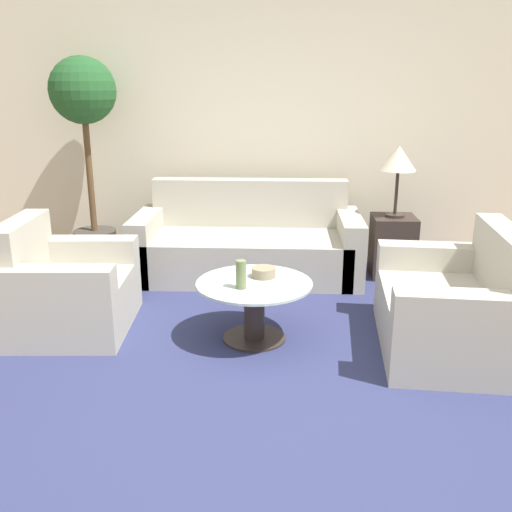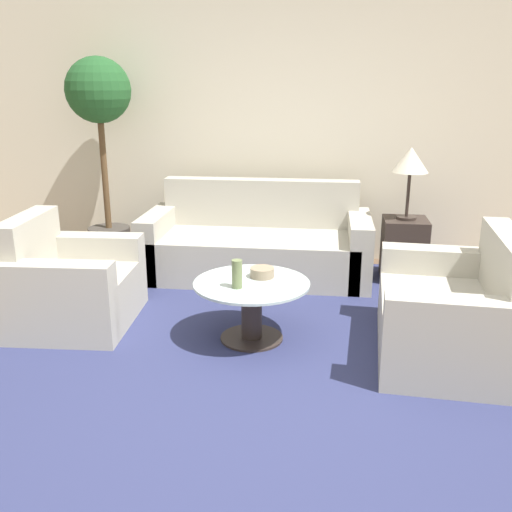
{
  "view_description": "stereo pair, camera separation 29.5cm",
  "coord_description": "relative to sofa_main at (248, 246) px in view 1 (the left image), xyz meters",
  "views": [
    {
      "loc": [
        0.07,
        -2.94,
        1.78
      ],
      "look_at": [
        -0.12,
        1.04,
        0.55
      ],
      "focal_mm": 40.0,
      "sensor_mm": 36.0,
      "label": 1
    },
    {
      "loc": [
        0.37,
        -2.92,
        1.78
      ],
      "look_at": [
        -0.12,
        1.04,
        0.55
      ],
      "focal_mm": 40.0,
      "sensor_mm": 36.0,
      "label": 2
    }
  ],
  "objects": [
    {
      "name": "rug",
      "position": [
        0.13,
        -1.47,
        -0.27
      ],
      "size": [
        3.72,
        3.76,
        0.01
      ],
      "color": "navy",
      "rests_on": "ground_plane"
    },
    {
      "name": "potted_plant",
      "position": [
        -1.54,
        0.18,
        1.09
      ],
      "size": [
        0.62,
        0.62,
        2.0
      ],
      "color": "#3D3833",
      "rests_on": "ground_plane"
    },
    {
      "name": "side_table",
      "position": [
        1.36,
        0.0,
        0.01
      ],
      "size": [
        0.39,
        0.39,
        0.58
      ],
      "color": "#332823",
      "rests_on": "ground_plane"
    },
    {
      "name": "armchair",
      "position": [
        -1.29,
        -1.33,
        0.0
      ],
      "size": [
        0.89,
        0.99,
        0.83
      ],
      "rotation": [
        0.0,
        0.0,
        1.62
      ],
      "color": "#B2AD9E",
      "rests_on": "ground_plane"
    },
    {
      "name": "bowl",
      "position": [
        0.2,
        -1.35,
        0.19
      ],
      "size": [
        0.17,
        0.17,
        0.07
      ],
      "color": "gray",
      "rests_on": "coffee_table"
    },
    {
      "name": "table_lamp",
      "position": [
        1.36,
        0.0,
        0.81
      ],
      "size": [
        0.32,
        0.32,
        0.65
      ],
      "color": "#332823",
      "rests_on": "side_table"
    },
    {
      "name": "coffee_table",
      "position": [
        0.13,
        -1.47,
        0.0
      ],
      "size": [
        0.82,
        0.82,
        0.44
      ],
      "color": "#332823",
      "rests_on": "ground_plane"
    },
    {
      "name": "wall_back",
      "position": [
        0.26,
        0.64,
        1.02
      ],
      "size": [
        10.0,
        0.06,
        2.6
      ],
      "color": "beige",
      "rests_on": "ground_plane"
    },
    {
      "name": "vase",
      "position": [
        0.05,
        -1.59,
        0.26
      ],
      "size": [
        0.07,
        0.07,
        0.2
      ],
      "color": "#6B7A4C",
      "rests_on": "coffee_table"
    },
    {
      "name": "loveseat",
      "position": [
        1.53,
        -1.54,
        0.0
      ],
      "size": [
        0.95,
        1.3,
        0.85
      ],
      "rotation": [
        0.0,
        0.0,
        -1.64
      ],
      "color": "#B2AD9E",
      "rests_on": "ground_plane"
    },
    {
      "name": "sofa_main",
      "position": [
        0.0,
        0.0,
        0.0
      ],
      "size": [
        2.09,
        0.91,
        0.87
      ],
      "color": "#B2AD9E",
      "rests_on": "ground_plane"
    },
    {
      "name": "ground_plane",
      "position": [
        0.26,
        -2.26,
        -0.28
      ],
      "size": [
        14.0,
        14.0,
        0.0
      ],
      "primitive_type": "plane",
      "color": "brown"
    }
  ]
}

